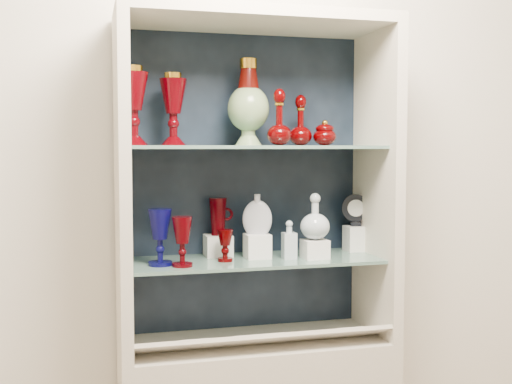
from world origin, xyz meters
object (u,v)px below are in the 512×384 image
object	(u,v)px
ruby_decanter_a	(279,114)
flat_flask	(257,213)
cobalt_goblet	(160,237)
clear_round_decanter	(315,218)
ruby_goblet_small	(225,246)
clear_square_bottle	(289,240)
enamel_urn	(248,102)
cameo_medallion	(356,209)
pedestal_lamp_left	(134,106)
ruby_pitcher	(218,216)
pedestal_lamp_right	(173,109)
ruby_decanter_b	(301,119)
lidded_bowl	(325,133)
ruby_goblet_tall	(182,242)

from	to	relation	value
ruby_decanter_a	flat_flask	distance (m)	0.38
cobalt_goblet	clear_round_decanter	size ratio (longest dim) A/B	1.21
ruby_goblet_small	clear_square_bottle	world-z (taller)	clear_square_bottle
enamel_urn	cameo_medallion	world-z (taller)	enamel_urn
pedestal_lamp_left	ruby_pitcher	bearing A→B (deg)	23.41
enamel_urn	clear_round_decanter	size ratio (longest dim) A/B	1.93
pedestal_lamp_left	clear_round_decanter	distance (m)	0.77
pedestal_lamp_right	cobalt_goblet	xyz separation A→B (m)	(-0.06, -0.08, -0.45)
enamel_urn	flat_flask	xyz separation A→B (m)	(0.03, -0.02, -0.41)
pedestal_lamp_left	ruby_decanter_b	xyz separation A→B (m)	(0.63, 0.08, -0.03)
ruby_decanter_b	clear_round_decanter	size ratio (longest dim) A/B	1.23
lidded_bowl	ruby_pitcher	distance (m)	0.52
ruby_goblet_tall	cameo_medallion	world-z (taller)	cameo_medallion
clear_square_bottle	cobalt_goblet	bearing A→B (deg)	-178.38
lidded_bowl	ruby_decanter_b	bearing A→B (deg)	169.79
clear_square_bottle	ruby_pitcher	bearing A→B (deg)	151.84
clear_round_decanter	lidded_bowl	bearing A→B (deg)	47.29
cameo_medallion	ruby_goblet_small	bearing A→B (deg)	-157.98
pedestal_lamp_left	ruby_pitcher	size ratio (longest dim) A/B	1.90
ruby_decanter_b	ruby_pitcher	world-z (taller)	ruby_decanter_b
pedestal_lamp_left	ruby_decanter_a	bearing A→B (deg)	-1.40
enamel_urn	ruby_decanter_b	size ratio (longest dim) A/B	1.57
ruby_decanter_b	cameo_medallion	world-z (taller)	ruby_decanter_b
ruby_decanter_b	flat_flask	distance (m)	0.40
ruby_pitcher	ruby_goblet_tall	bearing A→B (deg)	-130.20
ruby_goblet_small	flat_flask	size ratio (longest dim) A/B	0.74
ruby_decanter_a	flat_flask	xyz separation A→B (m)	(-0.06, 0.07, -0.37)
clear_round_decanter	cameo_medallion	bearing A→B (deg)	29.78
lidded_bowl	cameo_medallion	size ratio (longest dim) A/B	0.75
enamel_urn	flat_flask	bearing A→B (deg)	-29.00
enamel_urn	cameo_medallion	bearing A→B (deg)	5.63
ruby_decanter_a	cameo_medallion	distance (m)	0.53
pedestal_lamp_right	ruby_pitcher	world-z (taller)	pedestal_lamp_right
ruby_pitcher	clear_square_bottle	bearing A→B (deg)	-26.76
ruby_decanter_b	pedestal_lamp_right	bearing A→B (deg)	-179.42
flat_flask	cameo_medallion	size ratio (longest dim) A/B	1.17
ruby_goblet_small	clear_square_bottle	xyz separation A→B (m)	(0.24, -0.01, 0.01)
lidded_bowl	clear_round_decanter	size ratio (longest dim) A/B	0.60
ruby_decanter_a	ruby_decanter_b	size ratio (longest dim) A/B	1.13
ruby_pitcher	enamel_urn	bearing A→B (deg)	-30.89
clear_square_bottle	cameo_medallion	xyz separation A→B (m)	(0.31, 0.11, 0.09)
clear_round_decanter	cameo_medallion	distance (m)	0.25
ruby_goblet_small	cameo_medallion	world-z (taller)	cameo_medallion
lidded_bowl	ruby_goblet_small	bearing A→B (deg)	-173.92
cobalt_goblet	ruby_pitcher	world-z (taller)	ruby_pitcher
ruby_decanter_b	flat_flask	size ratio (longest dim) A/B	1.31
ruby_decanter_a	clear_round_decanter	xyz separation A→B (m)	(0.14, 0.01, -0.38)
pedestal_lamp_left	ruby_goblet_tall	bearing A→B (deg)	-16.08
cobalt_goblet	clear_square_bottle	xyz separation A→B (m)	(0.48, 0.01, -0.03)
flat_flask	clear_square_bottle	bearing A→B (deg)	-4.03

